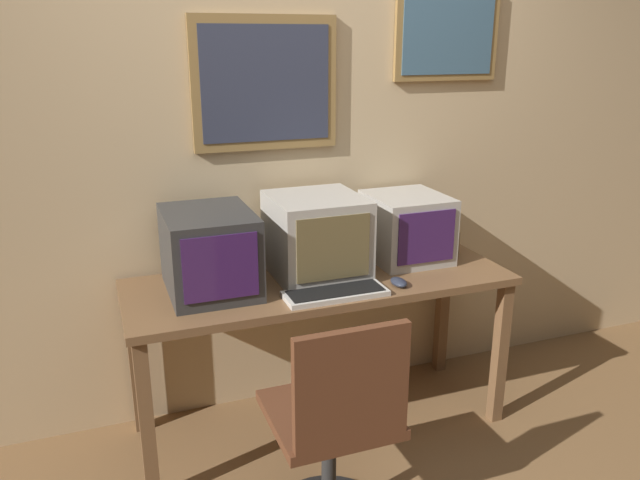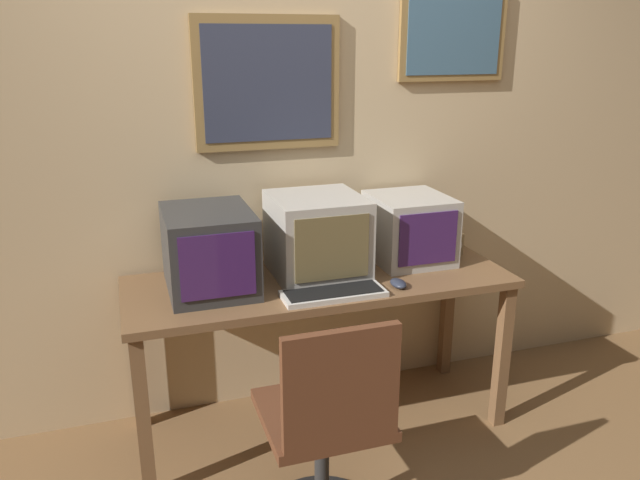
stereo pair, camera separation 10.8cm
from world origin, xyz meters
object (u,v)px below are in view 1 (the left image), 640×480
at_px(monitor_left, 210,252).
at_px(mouse_near_keyboard, 399,282).
at_px(monitor_right, 407,227).
at_px(monitor_center, 316,236).
at_px(desk_clock, 449,242).
at_px(office_chair, 335,440).
at_px(keyboard_main, 335,293).

xyz_separation_m(monitor_left, mouse_near_keyboard, (0.78, -0.24, -0.16)).
height_order(monitor_right, mouse_near_keyboard, monitor_right).
xyz_separation_m(monitor_right, mouse_near_keyboard, (-0.20, -0.31, -0.14)).
height_order(monitor_left, monitor_center, monitor_center).
bearing_deg(desk_clock, monitor_center, -175.65).
xyz_separation_m(monitor_center, mouse_near_keyboard, (0.29, -0.27, -0.17)).
xyz_separation_m(monitor_right, desk_clock, (0.25, 0.01, -0.11)).
bearing_deg(desk_clock, mouse_near_keyboard, -144.46).
bearing_deg(office_chair, monitor_left, 112.09).
relative_size(mouse_near_keyboard, desk_clock, 1.01).
relative_size(keyboard_main, office_chair, 0.48).
bearing_deg(keyboard_main, monitor_left, 152.12).
bearing_deg(mouse_near_keyboard, monitor_left, 162.71).
relative_size(monitor_left, desk_clock, 4.52).
distance_m(monitor_center, desk_clock, 0.75).
bearing_deg(desk_clock, office_chair, -139.72).
distance_m(monitor_left, monitor_right, 0.98).
height_order(monitor_center, keyboard_main, monitor_center).
bearing_deg(monitor_right, desk_clock, 2.33).
distance_m(monitor_left, monitor_center, 0.49).
bearing_deg(keyboard_main, mouse_near_keyboard, 1.72).
bearing_deg(mouse_near_keyboard, office_chair, -135.87).
xyz_separation_m(monitor_center, keyboard_main, (-0.02, -0.27, -0.17)).
bearing_deg(monitor_center, monitor_left, -177.31).
bearing_deg(monitor_center, office_chair, -105.17).
bearing_deg(monitor_right, keyboard_main, -147.36).
relative_size(monitor_center, monitor_right, 1.09).
distance_m(mouse_near_keyboard, desk_clock, 0.56).
distance_m(monitor_center, mouse_near_keyboard, 0.43).
height_order(keyboard_main, mouse_near_keyboard, mouse_near_keyboard).
height_order(monitor_left, keyboard_main, monitor_left).
height_order(monitor_right, keyboard_main, monitor_right).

